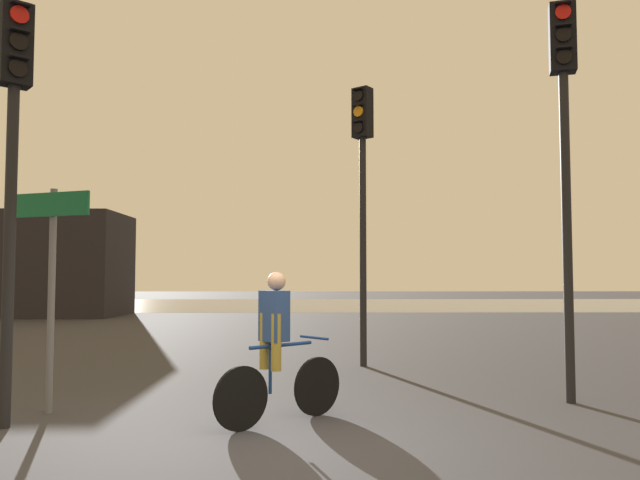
{
  "coord_description": "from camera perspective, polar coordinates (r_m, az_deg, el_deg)",
  "views": [
    {
      "loc": [
        0.33,
        -5.72,
        1.57
      ],
      "look_at": [
        0.5,
        5.0,
        2.2
      ],
      "focal_mm": 35.0,
      "sensor_mm": 36.0,
      "label": 1
    }
  ],
  "objects": [
    {
      "name": "ground_plane",
      "position": [
        5.94,
        -4.29,
        -18.69
      ],
      "size": [
        120.0,
        120.0,
        0.0
      ],
      "primitive_type": "plane",
      "color": "#333338"
    },
    {
      "name": "water_strip",
      "position": [
        35.19,
        -1.45,
        -5.91
      ],
      "size": [
        80.0,
        16.0,
        0.01
      ],
      "primitive_type": "cube",
      "color": "slate",
      "rests_on": "ground"
    },
    {
      "name": "traffic_light_near_left",
      "position": [
        7.51,
        -26.27,
        9.0
      ],
      "size": [
        0.41,
        0.42,
        4.52
      ],
      "rotation": [
        0.0,
        0.0,
        3.84
      ],
      "color": "black",
      "rests_on": "ground"
    },
    {
      "name": "traffic_light_near_right",
      "position": [
        8.67,
        21.45,
        9.72
      ],
      "size": [
        0.37,
        0.39,
        5.09
      ],
      "rotation": [
        0.0,
        0.0,
        2.86
      ],
      "color": "black",
      "rests_on": "ground"
    },
    {
      "name": "traffic_light_center",
      "position": [
        11.21,
        3.91,
        6.11
      ],
      "size": [
        0.41,
        0.42,
        4.95
      ],
      "rotation": [
        0.0,
        0.0,
        2.49
      ],
      "color": "black",
      "rests_on": "ground"
    },
    {
      "name": "direction_sign_post",
      "position": [
        7.9,
        -23.39,
        -2.18
      ],
      "size": [
        1.04,
        0.41,
        2.6
      ],
      "rotation": [
        0.0,
        0.0,
        2.79
      ],
      "color": "slate",
      "rests_on": "ground"
    },
    {
      "name": "cyclist",
      "position": [
        6.8,
        -3.98,
        -9.7
      ],
      "size": [
        1.31,
        1.16,
        1.62
      ],
      "rotation": [
        0.0,
        0.0,
        -0.85
      ],
      "color": "black",
      "rests_on": "ground"
    }
  ]
}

